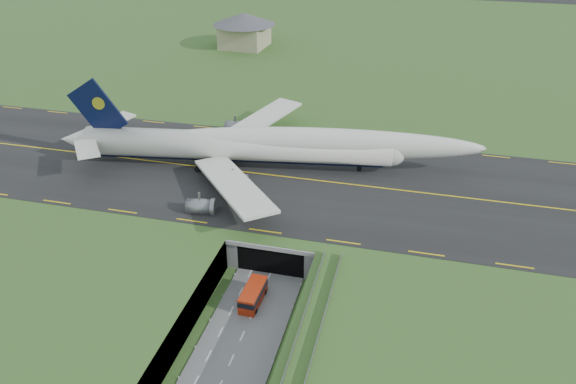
# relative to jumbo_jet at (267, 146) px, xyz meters

# --- Properties ---
(ground) EXTENTS (900.00, 900.00, 0.00)m
(ground) POSITION_rel_jumbo_jet_xyz_m (8.63, -36.34, -11.27)
(ground) COLOR #3E6327
(ground) RESTS_ON ground
(airfield_deck) EXTENTS (800.00, 800.00, 6.00)m
(airfield_deck) POSITION_rel_jumbo_jet_xyz_m (8.63, -36.34, -8.27)
(airfield_deck) COLOR gray
(airfield_deck) RESTS_ON ground
(trench_road) EXTENTS (12.00, 75.00, 0.20)m
(trench_road) POSITION_rel_jumbo_jet_xyz_m (8.63, -43.84, -11.17)
(trench_road) COLOR slate
(trench_road) RESTS_ON ground
(taxiway) EXTENTS (800.00, 44.00, 0.18)m
(taxiway) POSITION_rel_jumbo_jet_xyz_m (8.63, -3.34, -5.18)
(taxiway) COLOR black
(taxiway) RESTS_ON airfield_deck
(tunnel_portal) EXTENTS (17.00, 22.30, 6.00)m
(tunnel_portal) POSITION_rel_jumbo_jet_xyz_m (8.63, -19.62, -7.93)
(tunnel_portal) COLOR gray
(tunnel_portal) RESTS_ON ground
(guideway) EXTENTS (3.00, 53.00, 7.05)m
(guideway) POSITION_rel_jumbo_jet_xyz_m (19.63, -55.45, -5.94)
(guideway) COLOR #A8A8A3
(guideway) RESTS_ON ground
(jumbo_jet) EXTENTS (90.78, 58.54, 19.60)m
(jumbo_jet) POSITION_rel_jumbo_jet_xyz_m (0.00, 0.00, 0.00)
(jumbo_jet) COLOR silver
(jumbo_jet) RESTS_ON ground
(shuttle_tram) EXTENTS (3.03, 7.44, 3.01)m
(shuttle_tram) POSITION_rel_jumbo_jet_xyz_m (7.94, -36.41, -9.61)
(shuttle_tram) COLOR #AC260B
(shuttle_tram) RESTS_ON ground
(service_building) EXTENTS (23.92, 23.92, 12.34)m
(service_building) POSITION_rel_jumbo_jet_xyz_m (-35.31, 93.59, 2.04)
(service_building) COLOR tan
(service_building) RESTS_ON ground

